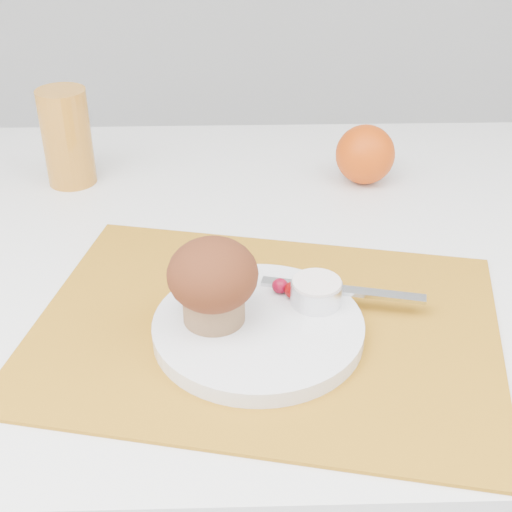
{
  "coord_description": "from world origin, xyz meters",
  "views": [
    {
      "loc": [
        -0.0,
        -0.72,
        1.21
      ],
      "look_at": [
        0.02,
        -0.06,
        0.8
      ],
      "focal_mm": 50.0,
      "sensor_mm": 36.0,
      "label": 1
    }
  ],
  "objects_px": {
    "juice_glass": "(67,137)",
    "orange": "(365,154)",
    "table": "(243,452)",
    "plate": "(258,328)",
    "muffin": "(213,280)"
  },
  "relations": [
    {
      "from": "juice_glass",
      "to": "orange",
      "type": "bearing_deg",
      "value": -1.49
    },
    {
      "from": "table",
      "to": "plate",
      "type": "height_order",
      "value": "plate"
    },
    {
      "from": "orange",
      "to": "plate",
      "type": "bearing_deg",
      "value": -114.52
    },
    {
      "from": "table",
      "to": "muffin",
      "type": "bearing_deg",
      "value": -98.81
    },
    {
      "from": "orange",
      "to": "juice_glass",
      "type": "distance_m",
      "value": 0.43
    },
    {
      "from": "table",
      "to": "muffin",
      "type": "height_order",
      "value": "muffin"
    },
    {
      "from": "plate",
      "to": "orange",
      "type": "height_order",
      "value": "orange"
    },
    {
      "from": "plate",
      "to": "muffin",
      "type": "xyz_separation_m",
      "value": [
        -0.04,
        0.01,
        0.06
      ]
    },
    {
      "from": "table",
      "to": "juice_glass",
      "type": "distance_m",
      "value": 0.54
    },
    {
      "from": "table",
      "to": "muffin",
      "type": "distance_m",
      "value": 0.48
    },
    {
      "from": "plate",
      "to": "juice_glass",
      "type": "xyz_separation_m",
      "value": [
        -0.26,
        0.37,
        0.06
      ]
    },
    {
      "from": "plate",
      "to": "juice_glass",
      "type": "distance_m",
      "value": 0.46
    },
    {
      "from": "juice_glass",
      "to": "muffin",
      "type": "bearing_deg",
      "value": -59.66
    },
    {
      "from": "orange",
      "to": "muffin",
      "type": "distance_m",
      "value": 0.42
    },
    {
      "from": "juice_glass",
      "to": "muffin",
      "type": "relative_size",
      "value": 1.53
    }
  ]
}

